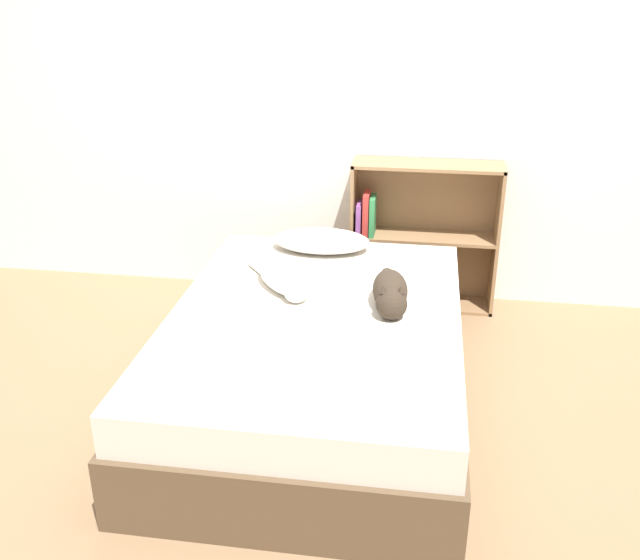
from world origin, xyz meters
TOP-DOWN VIEW (x-y plane):
  - ground_plane at (0.00, 0.00)m, footprint 8.00×8.00m
  - wall_back at (0.00, 1.40)m, footprint 8.00×0.06m
  - bed at (0.00, 0.00)m, footprint 1.37×1.94m
  - pillow at (-0.09, 0.78)m, footprint 0.54×0.32m
  - cat_light at (-0.20, 0.21)m, footprint 0.41×0.49m
  - cat_dark at (0.34, 0.11)m, footprint 0.20×0.52m
  - bookshelf at (0.45, 1.27)m, footprint 0.89×0.26m

SIDE VIEW (x-z plane):
  - ground_plane at x=0.00m, z-range 0.00..0.00m
  - bed at x=0.00m, z-range 0.00..0.50m
  - bookshelf at x=0.45m, z-range 0.01..0.92m
  - pillow at x=-0.09m, z-range 0.51..0.62m
  - cat_light at x=-0.20m, z-range 0.50..0.64m
  - cat_dark at x=0.34m, z-range 0.50..0.66m
  - wall_back at x=0.00m, z-range 0.00..2.50m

